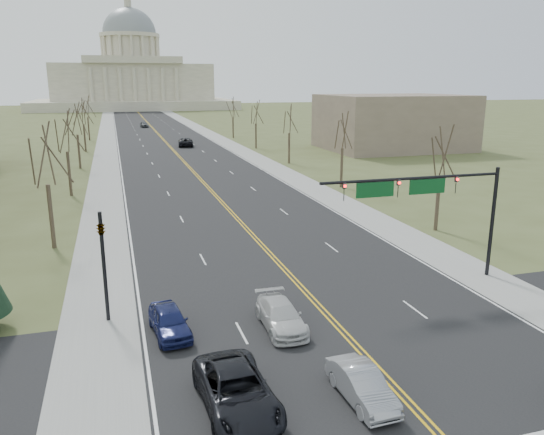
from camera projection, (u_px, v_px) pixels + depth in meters
road at (161, 137)px, 121.15m from camera, size 20.00×380.00×0.01m
cross_road at (366, 357)px, 24.64m from camera, size 120.00×14.00×0.01m
sidewalk_left at (107, 139)px, 117.82m from camera, size 4.00×380.00×0.03m
sidewalk_right at (213, 136)px, 124.47m from camera, size 4.00×380.00×0.03m
center_line at (161, 137)px, 121.14m from camera, size 0.42×380.00×0.01m
edge_line_left at (117, 139)px, 118.43m from camera, size 0.15×380.00×0.01m
edge_line_right at (204, 136)px, 123.86m from camera, size 0.15×380.00×0.01m
capitol at (132, 77)px, 247.44m from camera, size 90.00×60.00×50.00m
signal_mast at (426, 194)px, 32.22m from camera, size 12.12×0.44×7.20m
signal_left at (103, 254)px, 27.49m from camera, size 0.32×0.36×6.00m
tree_r_0 at (441, 154)px, 44.00m from camera, size 3.74×3.74×8.50m
tree_l_0 at (45, 158)px, 39.03m from camera, size 3.96×3.96×9.00m
tree_r_1 at (343, 133)px, 62.56m from camera, size 3.74×3.74×8.50m
tree_l_1 at (66, 133)px, 57.59m from camera, size 3.96×3.96×9.00m
tree_r_2 at (289, 121)px, 81.12m from camera, size 3.74×3.74×8.50m
tree_l_2 at (76, 121)px, 76.15m from camera, size 3.96×3.96×9.00m
tree_r_3 at (256, 114)px, 99.68m from camera, size 3.74×3.74×8.50m
tree_l_3 at (83, 113)px, 94.71m from camera, size 3.96×3.96×9.00m
tree_r_4 at (233, 108)px, 118.24m from camera, size 3.74×3.74×8.50m
tree_l_4 at (87, 108)px, 113.27m from camera, size 3.96×3.96×9.00m
bldg_right_mass at (393, 122)px, 99.42m from camera, size 25.00×20.00×10.00m
car_sb_inner_lead at (362, 385)px, 21.13m from camera, size 1.59×4.13×1.34m
car_sb_outer_lead at (237, 391)px, 20.50m from camera, size 2.85×5.79×1.58m
car_sb_inner_second at (281, 316)px, 27.36m from camera, size 1.99×4.74×1.37m
car_sb_outer_second at (169, 321)px, 26.67m from camera, size 2.10×4.31×1.42m
car_far_nb at (186, 142)px, 104.18m from camera, size 3.49×6.33×1.68m
car_far_sb at (144, 124)px, 147.07m from camera, size 2.37×4.82×1.58m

